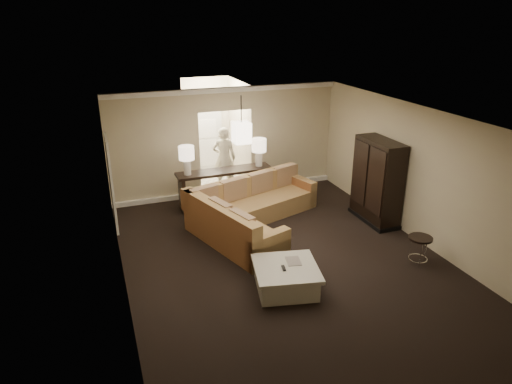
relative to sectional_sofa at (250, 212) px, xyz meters
name	(u,v)px	position (x,y,z in m)	size (l,w,h in m)	color
ground	(287,263)	(0.13, -1.75, -0.38)	(8.00, 8.00, 0.00)	black
wall_back	(226,142)	(0.13, 2.25, 1.02)	(6.00, 0.04, 2.80)	#C6B496
wall_front	(443,330)	(0.13, -5.75, 1.02)	(6.00, 0.04, 2.80)	#C6B496
wall_left	(119,221)	(-2.87, -1.75, 1.02)	(0.04, 8.00, 2.80)	#C6B496
wall_right	(424,177)	(3.13, -1.75, 1.02)	(0.04, 8.00, 2.80)	#C6B496
ceiling	(291,121)	(0.13, -1.75, 2.42)	(6.00, 8.00, 0.02)	silver
crown_molding	(225,90)	(0.13, 2.20, 2.35)	(6.00, 0.10, 0.12)	white
baseboard	(228,190)	(0.13, 2.20, -0.32)	(6.00, 0.10, 0.12)	white
side_door	(111,183)	(-2.84, 1.05, 0.67)	(0.05, 0.90, 2.10)	silver
foyer	(212,133)	(0.13, 3.59, 0.92)	(1.44, 2.02, 2.80)	white
sectional_sofa	(250,212)	(0.00, 0.00, 0.00)	(3.37, 3.33, 0.96)	brown
coffee_table	(286,277)	(-0.24, -2.53, -0.16)	(1.30, 1.30, 0.46)	beige
console_table	(225,184)	(-0.16, 1.45, 0.16)	(2.38, 0.58, 0.92)	black
armoire	(377,183)	(2.82, -0.64, 0.54)	(0.57, 1.34, 1.92)	black
drink_table	(420,245)	(2.51, -2.61, 0.02)	(0.45, 0.45, 0.56)	black
table_lamp_left	(187,156)	(-1.08, 1.43, 1.00)	(0.37, 0.37, 0.70)	silver
table_lamp_right	(259,148)	(0.75, 1.46, 1.00)	(0.37, 0.37, 0.70)	silver
pendant_light	(241,132)	(0.13, 0.95, 1.57)	(0.38, 0.38, 1.09)	black
person	(224,155)	(0.16, 2.55, 0.57)	(0.69, 0.46, 1.90)	#EEE7C9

